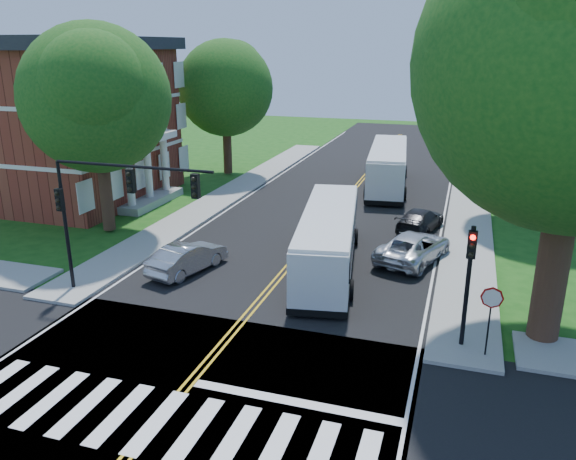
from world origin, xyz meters
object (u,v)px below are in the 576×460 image
at_px(suv, 414,247).
at_px(dark_sedan, 420,220).
at_px(signal_ne, 469,271).
at_px(bus_lead, 328,239).
at_px(hatchback, 188,258).
at_px(bus_follow, 388,166).
at_px(signal_nw, 109,198).

height_order(suv, dark_sedan, suv).
xyz_separation_m(signal_ne, bus_lead, (-6.33, 5.88, -1.44)).
xyz_separation_m(suv, dark_sedan, (-0.12, 4.99, -0.07)).
bearing_deg(hatchback, suv, -140.11).
bearing_deg(bus_follow, signal_nw, 64.65).
relative_size(bus_lead, bus_follow, 0.93).
bearing_deg(signal_nw, bus_lead, 37.32).
distance_m(signal_ne, hatchback, 13.21).
height_order(bus_follow, hatchback, bus_follow).
distance_m(bus_lead, bus_follow, 17.30).
relative_size(signal_nw, signal_ne, 1.62).
relative_size(suv, dark_sedan, 1.16).
bearing_deg(bus_follow, suv, 96.87).
relative_size(signal_ne, suv, 0.85).
bearing_deg(signal_ne, suv, 107.03).
bearing_deg(suv, signal_ne, 124.87).
xyz_separation_m(bus_lead, bus_follow, (0.37, 17.30, 0.12)).
relative_size(signal_nw, hatchback, 1.67).
distance_m(signal_nw, dark_sedan, 17.85).
distance_m(signal_nw, hatchback, 5.27).
distance_m(signal_nw, suv, 14.62).
relative_size(bus_lead, dark_sedan, 2.56).
height_order(hatchback, suv, suv).
bearing_deg(bus_follow, dark_sedan, 102.36).
bearing_deg(bus_lead, signal_nw, 27.90).
xyz_separation_m(hatchback, suv, (10.04, 4.72, 0.01)).
xyz_separation_m(signal_nw, signal_ne, (14.06, 0.01, -1.41)).
relative_size(bus_lead, suv, 2.20).
bearing_deg(hatchback, bus_follow, -93.78).
distance_m(hatchback, suv, 11.09).
relative_size(bus_lead, hatchback, 2.64).
xyz_separation_m(signal_ne, hatchback, (-12.55, 3.46, -2.25)).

